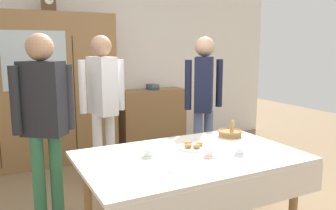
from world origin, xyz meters
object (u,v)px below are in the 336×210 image
Objects in this scene: dining_table at (192,167)px; person_by_cabinet at (103,96)px; mantel_clock at (48,3)px; bread_basket at (230,133)px; wall_cabinet at (35,91)px; person_behind_table_right at (44,112)px; tea_cup_mid_right at (148,153)px; spoon_near_right at (169,172)px; tea_cup_near_right at (209,153)px; book_stack at (153,87)px; spoon_far_right at (198,139)px; person_beside_shelf at (204,94)px; pastry_plate at (193,146)px; bookshelf_low at (153,119)px; tea_cup_center at (239,151)px.

person_by_cabinet is at bearing 101.89° from dining_table.
bread_basket is (1.30, -2.24, -1.40)m from mantel_clock.
wall_cabinet reaches higher than dining_table.
dining_table is 1.03× the size of person_behind_table_right.
tea_cup_mid_right is 0.07× the size of person_by_cabinet.
tea_cup_near_right is at bearing 20.47° from spoon_near_right.
tea_cup_mid_right is 0.39m from spoon_near_right.
book_stack reaches higher than tea_cup_near_right.
spoon_far_right is at bearing 67.70° from tea_cup_near_right.
person_beside_shelf is at bearing 49.41° from spoon_near_right.
book_stack is at bearing 73.22° from pastry_plate.
person_by_cabinet is (-0.61, 1.06, 0.32)m from spoon_far_right.
wall_cabinet is 7.73× the size of pastry_plate.
mantel_clock reaches higher than person_by_cabinet.
bookshelf_low reaches higher than spoon_near_right.
dining_table is at bearing -107.97° from bookshelf_low.
book_stack is 0.12× the size of person_beside_shelf.
person_by_cabinet is (0.36, -1.14, -1.12)m from mantel_clock.
dining_table is 13.70× the size of tea_cup_near_right.
person_behind_table_right reaches higher than tea_cup_center.
person_beside_shelf reaches higher than book_stack.
pastry_plate is 2.35× the size of spoon_far_right.
book_stack is (1.76, 0.05, -0.05)m from wall_cabinet.
spoon_near_right is at bearing -112.58° from book_stack.
bread_basket is 0.34m from spoon_far_right.
person_behind_table_right reaches higher than book_stack.
spoon_near_right is at bearing -112.58° from bookshelf_low.
wall_cabinet is at bearing 179.84° from mantel_clock.
book_stack is 1.65× the size of tea_cup_mid_right.
tea_cup_mid_right is 0.46× the size of pastry_plate.
person_beside_shelf is (0.54, 0.75, 0.31)m from spoon_far_right.
spoon_near_right is 1.73m from person_by_cabinet.
bookshelf_low is (1.76, 0.05, -0.56)m from wall_cabinet.
person_by_cabinet is (0.59, -1.14, 0.04)m from wall_cabinet.
spoon_near_right is (-0.65, -0.64, 0.00)m from spoon_far_right.
person_beside_shelf is (0.85, 1.15, 0.40)m from dining_table.
person_beside_shelf is at bearing -39.57° from wall_cabinet.
wall_cabinet is 16.65× the size of tea_cup_near_right.
bread_basket reaches higher than spoon_near_right.
mantel_clock reaches higher than spoon_far_right.
person_behind_table_right is (-1.88, -1.84, 0.08)m from book_stack.
book_stack is at bearing 45.60° from person_by_cabinet.
tea_cup_near_right is at bearing -37.71° from person_behind_table_right.
tea_cup_near_right is 1.09× the size of spoon_far_right.
person_beside_shelf reaches higher than spoon_far_right.
mantel_clock is (0.24, -0.00, 1.15)m from wall_cabinet.
tea_cup_mid_right reaches higher than dining_table.
bookshelf_low is 8.07× the size of tea_cup_mid_right.
pastry_plate is (-0.25, 0.32, -0.01)m from tea_cup_center.
person_behind_table_right is (-0.68, 1.04, 0.31)m from spoon_near_right.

